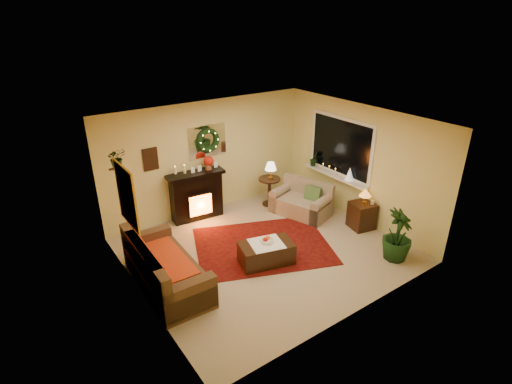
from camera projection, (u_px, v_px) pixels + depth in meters
floor at (266, 250)px, 7.95m from camera, size 5.00×5.00×0.00m
ceiling at (268, 122)px, 6.87m from camera, size 5.00×5.00×0.00m
wall_back at (208, 158)px, 9.08m from camera, size 5.00×5.00×0.00m
wall_front at (360, 244)px, 5.73m from camera, size 5.00×5.00×0.00m
wall_left at (136, 230)px, 6.10m from camera, size 4.50×4.50×0.00m
wall_right at (359, 164)px, 8.72m from camera, size 4.50×4.50×0.00m
area_rug at (263, 246)px, 8.10m from camera, size 3.21×2.84×0.01m
sofa at (166, 264)px, 6.78m from camera, size 0.95×2.05×0.87m
red_throw at (160, 261)px, 6.82m from camera, size 0.86×1.39×0.02m
fireplace at (196, 196)px, 8.99m from camera, size 1.17×0.47×1.05m
poinsettia at (209, 161)px, 8.86m from camera, size 0.23×0.23×0.23m
mantel_candle_a at (175, 170)px, 8.47m from camera, size 0.05×0.05×0.16m
mantel_candle_b at (185, 169)px, 8.53m from camera, size 0.06×0.06×0.18m
mantel_mirror at (208, 141)px, 8.90m from camera, size 0.92×0.02×0.72m
wreath at (208, 141)px, 8.86m from camera, size 0.55×0.11×0.55m
wall_art at (151, 159)px, 8.25m from camera, size 0.32×0.03×0.48m
gold_mirror at (126, 196)px, 6.14m from camera, size 0.03×0.84×1.00m
hanging_plant at (118, 167)px, 6.68m from camera, size 0.33×0.28×0.36m
loveseat at (301, 197)px, 9.21m from camera, size 1.13×1.49×0.76m
window_frame at (341, 147)px, 9.01m from camera, size 0.03×1.86×1.36m
window_glass at (340, 147)px, 9.00m from camera, size 0.02×1.70×1.22m
window_sill at (335, 175)px, 9.24m from camera, size 0.22×1.86×0.04m
mini_tree at (350, 174)px, 8.88m from camera, size 0.19×0.19×0.29m
sill_plant at (314, 158)px, 9.67m from camera, size 0.26×0.21×0.47m
side_table_round at (269, 192)px, 9.70m from camera, size 0.61×0.61×0.69m
lamp_cream at (271, 171)px, 9.44m from camera, size 0.27×0.27×0.42m
end_table_square at (362, 216)px, 8.69m from camera, size 0.57×0.57×0.58m
lamp_tiffany at (365, 197)px, 8.46m from camera, size 0.26×0.26×0.38m
coffee_table at (266, 253)px, 7.48m from camera, size 1.10×0.78×0.42m
fruit_bowl at (267, 241)px, 7.42m from camera, size 0.25×0.25×0.06m
floor_palm at (397, 238)px, 7.51m from camera, size 2.14×2.14×3.02m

